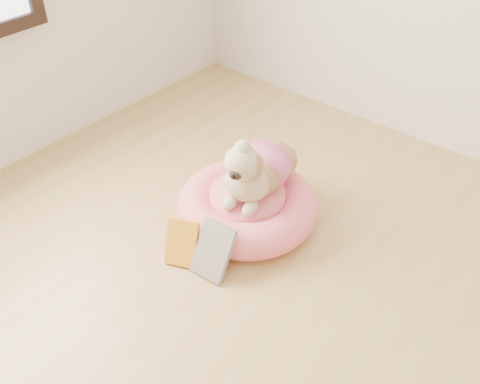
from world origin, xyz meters
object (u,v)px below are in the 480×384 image
Objects in this scene: pet_bed at (247,206)px; dog at (256,158)px; book_yellow at (182,243)px; book_white at (213,251)px.

dog reaches higher than pet_bed.
book_white reaches higher than book_yellow.
dog is at bearing 56.76° from book_yellow.
book_yellow is at bearing -168.21° from book_white.
pet_bed is 0.33m from book_white.
book_yellow is (-0.06, -0.39, -0.23)m from dog.
book_yellow is 0.14m from book_white.
book_white is at bearing -92.65° from dog.
dog reaches higher than book_yellow.
dog reaches higher than book_white.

